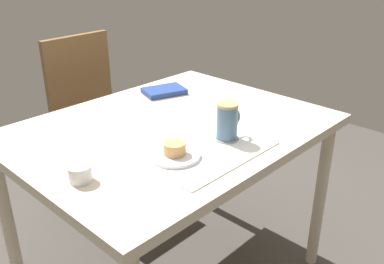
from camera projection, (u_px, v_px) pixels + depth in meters
The scene contains 9 objects.
dining_table at pixel (171, 144), 1.64m from camera, with size 1.15×0.89×0.74m.
wooden_chair at pixel (95, 117), 2.31m from camera, with size 0.42×0.42×0.93m.
placemat at pixel (201, 148), 1.43m from camera, with size 0.43×0.33×0.00m, color white.
pastry_plate at pixel (175, 155), 1.37m from camera, with size 0.17×0.17×0.01m, color white.
pastry at pixel (175, 148), 1.36m from camera, with size 0.07×0.07×0.04m, color #E0A860.
coffee_coaster at pixel (226, 138), 1.49m from camera, with size 0.09×0.09×0.01m, color #99999E.
coffee_mug at pixel (227, 121), 1.47m from camera, with size 0.11×0.08×0.13m.
sugar_bowl at pixel (80, 173), 1.23m from camera, with size 0.07×0.07×0.05m, color white.
small_book at pixel (164, 91), 1.93m from camera, with size 0.18×0.12×0.02m, color navy.
Camera 1 is at (-1.01, -1.08, 1.39)m, focal length 40.00 mm.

